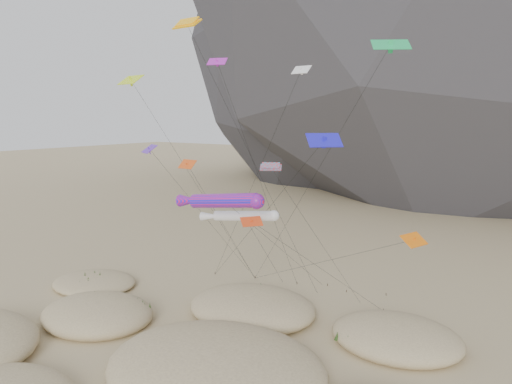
{
  "coord_description": "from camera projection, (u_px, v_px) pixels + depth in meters",
  "views": [
    {
      "loc": [
        26.49,
        -25.37,
        19.99
      ],
      "look_at": [
        1.33,
        12.0,
        13.05
      ],
      "focal_mm": 35.0,
      "sensor_mm": 36.0,
      "label": 1
    }
  ],
  "objects": [
    {
      "name": "white_tube_kite",
      "position": [
        241.0,
        216.0,
        44.24
      ],
      "size": [
        7.85,
        15.94,
        11.9
      ],
      "color": "silver",
      "rests_on": "ground"
    },
    {
      "name": "dune_grass",
      "position": [
        186.0,
        344.0,
        42.15
      ],
      "size": [
        41.96,
        28.81,
        1.48
      ],
      "color": "black",
      "rests_on": "ground"
    },
    {
      "name": "orange_parafoil",
      "position": [
        189.0,
        27.0,
        46.89
      ],
      "size": [
        9.57,
        12.92,
        29.11
      ],
      "color": "#FFAD0D",
      "rests_on": "ground"
    },
    {
      "name": "multi_parafoil",
      "position": [
        272.0,
        169.0,
        44.37
      ],
      "size": [
        5.26,
        12.35,
        15.85
      ],
      "color": "red",
      "rests_on": "ground"
    },
    {
      "name": "ground",
      "position": [
        155.0,
        377.0,
        38.46
      ],
      "size": [
        500.0,
        500.0,
        0.0
      ],
      "primitive_type": "plane",
      "color": "#CCB789",
      "rests_on": "ground"
    },
    {
      "name": "dunes",
      "position": [
        163.0,
        352.0,
        40.92
      ],
      "size": [
        48.41,
        35.52,
        3.81
      ],
      "color": "#CCB789",
      "rests_on": "ground"
    },
    {
      "name": "kite_stakes",
      "position": [
        321.0,
        290.0,
        57.12
      ],
      "size": [
        23.32,
        6.02,
        0.3
      ],
      "color": "#3F2D1E",
      "rests_on": "ground"
    },
    {
      "name": "rainbow_tube_kite",
      "position": [
        221.0,
        201.0,
        41.99
      ],
      "size": [
        8.99,
        19.7,
        13.86
      ],
      "color": "#ED1848",
      "rests_on": "ground"
    },
    {
      "name": "delta_kites",
      "position": [
        261.0,
        131.0,
        42.6
      ],
      "size": [
        29.04,
        20.23,
        25.61
      ],
      "color": "#D34913",
      "rests_on": "ground"
    }
  ]
}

